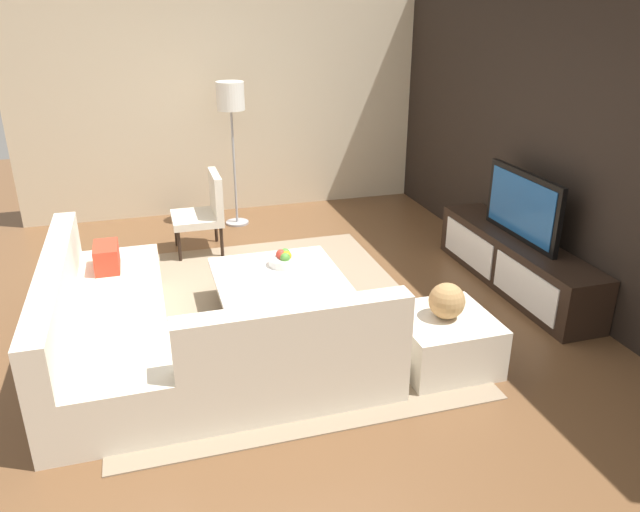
{
  "coord_description": "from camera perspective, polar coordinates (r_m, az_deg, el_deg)",
  "views": [
    {
      "loc": [
        4.6,
        -0.91,
        2.57
      ],
      "look_at": [
        -0.09,
        0.48,
        0.51
      ],
      "focal_mm": 34.26,
      "sensor_mm": 36.0,
      "label": 1
    }
  ],
  "objects": [
    {
      "name": "floor_lamp",
      "position": [
        7.32,
        -8.33,
        13.77
      ],
      "size": [
        0.32,
        0.32,
        1.71
      ],
      "color": "#A5A5AA",
      "rests_on": "ground"
    },
    {
      "name": "coffee_table",
      "position": [
        5.36,
        -3.9,
        -3.45
      ],
      "size": [
        1.07,
        1.08,
        0.38
      ],
      "color": "black",
      "rests_on": "ground"
    },
    {
      "name": "television",
      "position": [
        5.93,
        18.4,
        4.46
      ],
      "size": [
        1.09,
        0.06,
        0.64
      ],
      "color": "black",
      "rests_on": "media_console"
    },
    {
      "name": "accent_chair_near",
      "position": [
        6.73,
        -10.67,
        4.41
      ],
      "size": [
        0.56,
        0.53,
        0.87
      ],
      "rotation": [
        0.0,
        0.0,
        0.05
      ],
      "color": "black",
      "rests_on": "ground"
    },
    {
      "name": "side_wall_left",
      "position": [
        7.97,
        -8.55,
        14.13
      ],
      "size": [
        0.12,
        5.2,
        2.8
      ],
      "primitive_type": "cube",
      "color": "beige",
      "rests_on": "ground"
    },
    {
      "name": "ottoman",
      "position": [
        4.73,
        11.44,
        -7.75
      ],
      "size": [
        0.7,
        0.7,
        0.4
      ],
      "primitive_type": "cube",
      "color": "beige",
      "rests_on": "ground"
    },
    {
      "name": "sectional_couch",
      "position": [
        4.67,
        -13.84,
        -7.2
      ],
      "size": [
        2.44,
        2.39,
        0.81
      ],
      "color": "beige",
      "rests_on": "ground"
    },
    {
      "name": "ground_plane",
      "position": [
        5.35,
        -4.65,
        -5.98
      ],
      "size": [
        14.0,
        14.0,
        0.0
      ],
      "primitive_type": "plane",
      "color": "brown"
    },
    {
      "name": "fruit_bowl",
      "position": [
        5.45,
        -3.36,
        -0.29
      ],
      "size": [
        0.28,
        0.28,
        0.13
      ],
      "color": "silver",
      "rests_on": "coffee_table"
    },
    {
      "name": "decorative_ball",
      "position": [
        4.57,
        11.76,
        -4.13
      ],
      "size": [
        0.27,
        0.27,
        0.27
      ],
      "primitive_type": "sphere",
      "color": "#AD8451",
      "rests_on": "ottoman"
    },
    {
      "name": "area_rug",
      "position": [
        5.43,
        -4.88,
        -5.44
      ],
      "size": [
        3.38,
        2.69,
        0.01
      ],
      "primitive_type": "cube",
      "color": "gray",
      "rests_on": "ground"
    },
    {
      "name": "media_console",
      "position": [
        6.12,
        17.75,
        -0.58
      ],
      "size": [
        2.14,
        0.46,
        0.5
      ],
      "color": "black",
      "rests_on": "ground"
    },
    {
      "name": "feature_wall_back",
      "position": [
        5.97,
        21.54,
        9.95
      ],
      "size": [
        6.4,
        0.12,
        2.8
      ],
      "primitive_type": "cube",
      "color": "black",
      "rests_on": "ground"
    }
  ]
}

